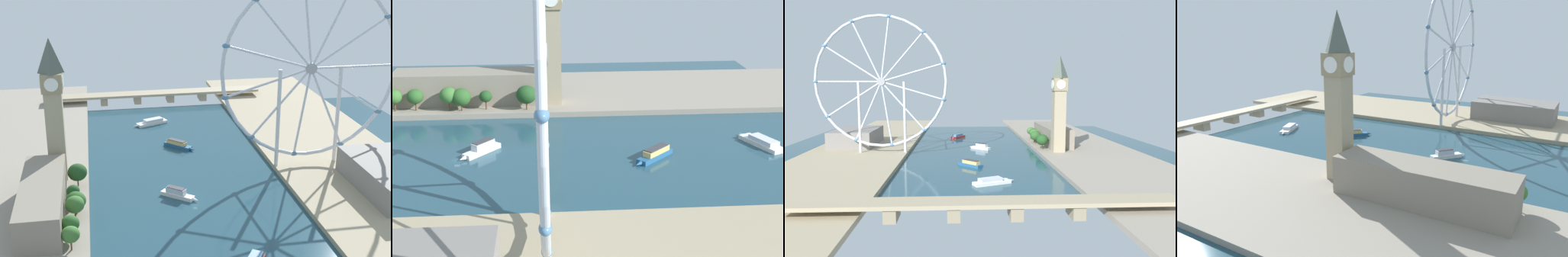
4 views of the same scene
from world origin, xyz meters
The scene contains 13 objects.
ground_plane centered at (0.00, 0.00, 0.00)m, with size 376.78×376.78×0.00m, color #234756.
riverbank_left centered at (-103.39, 0.00, 1.50)m, with size 90.00×520.00×3.00m, color gray.
riverbank_right centered at (103.39, 0.00, 1.50)m, with size 90.00×520.00×3.00m, color tan.
clock_tower centered at (-75.76, 44.47, 47.34)m, with size 12.87×12.87×85.39m.
parliament_block centered at (-82.00, -4.70, 12.12)m, with size 22.00×82.35×18.25m, color gray.
tree_row_embankment centered at (-65.55, -4.85, 11.26)m, with size 13.08×82.47×13.73m.
ferris_wheel centered at (79.71, 40.33, 64.56)m, with size 115.74×3.20×119.49m.
riverside_hall centered at (114.65, -6.82, 10.78)m, with size 40.06×66.48×15.55m, color gray.
river_bridge centered at (0.00, 206.37, 6.41)m, with size 188.78×15.58×8.58m.
tour_boat_0 centered at (4.10, 89.57, 2.19)m, with size 20.16×20.43×5.22m.
tour_boat_1 centered at (-8.22, 10.39, 2.32)m, with size 20.79×18.11×5.87m.
tour_boat_2 centered at (13.94, -68.85, 2.13)m, with size 16.99×23.29×5.02m.
tour_boat_3 centered at (-8.48, 143.94, 1.74)m, with size 28.39×16.33×4.25m.
Camera 3 is at (11.41, 386.86, 63.75)m, focal length 36.12 mm.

